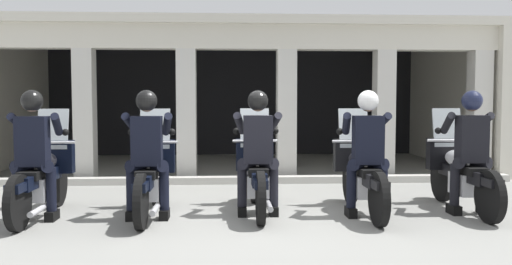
% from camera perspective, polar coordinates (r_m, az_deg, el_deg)
% --- Properties ---
extents(ground_plane, '(80.00, 80.00, 0.00)m').
position_cam_1_polar(ground_plane, '(9.89, -0.91, -5.00)').
color(ground_plane, gray).
extents(station_building, '(10.24, 5.12, 2.98)m').
position_cam_1_polar(station_building, '(12.28, -2.35, 5.65)').
color(station_building, black).
rests_on(station_building, ground).
extents(kerb_strip, '(9.74, 0.24, 0.12)m').
position_cam_1_polar(kerb_strip, '(9.36, -2.01, -5.12)').
color(kerb_strip, '#B7B5AD').
rests_on(kerb_strip, ground).
extents(motorcycle_far_left, '(0.62, 2.04, 1.35)m').
position_cam_1_polar(motorcycle_far_left, '(7.25, -21.92, -4.39)').
color(motorcycle_far_left, black).
rests_on(motorcycle_far_left, ground).
extents(police_officer_far_left, '(0.63, 0.61, 1.58)m').
position_cam_1_polar(police_officer_far_left, '(6.94, -22.76, -1.11)').
color(police_officer_far_left, black).
rests_on(police_officer_far_left, ground).
extents(motorcycle_left, '(0.62, 2.04, 1.35)m').
position_cam_1_polar(motorcycle_left, '(6.93, -11.20, -4.56)').
color(motorcycle_left, black).
rests_on(motorcycle_left, ground).
extents(police_officer_left, '(0.63, 0.61, 1.58)m').
position_cam_1_polar(police_officer_left, '(6.60, -11.59, -1.13)').
color(police_officer_left, black).
rests_on(police_officer_left, ground).
extents(motorcycle_center, '(0.62, 2.04, 1.35)m').
position_cam_1_polar(motorcycle_center, '(7.02, 0.06, -4.38)').
color(motorcycle_center, black).
rests_on(motorcycle_center, ground).
extents(police_officer_center, '(0.63, 0.61, 1.58)m').
position_cam_1_polar(police_officer_center, '(6.69, 0.19, -1.00)').
color(police_officer_center, black).
rests_on(police_officer_center, ground).
extents(motorcycle_right, '(0.62, 2.04, 1.35)m').
position_cam_1_polar(motorcycle_right, '(7.08, 11.22, -4.38)').
color(motorcycle_right, black).
rests_on(motorcycle_right, ground).
extents(police_officer_right, '(0.63, 0.61, 1.58)m').
position_cam_1_polar(police_officer_right, '(6.76, 11.86, -1.03)').
color(police_officer_right, black).
rests_on(police_officer_right, ground).
extents(motorcycle_far_right, '(0.62, 2.04, 1.35)m').
position_cam_1_polar(motorcycle_far_right, '(7.61, 21.05, -4.00)').
color(motorcycle_far_right, black).
rests_on(motorcycle_far_right, ground).
extents(police_officer_far_right, '(0.63, 0.61, 1.58)m').
position_cam_1_polar(police_officer_far_right, '(7.31, 22.03, -0.87)').
color(police_officer_far_right, black).
rests_on(police_officer_far_right, ground).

